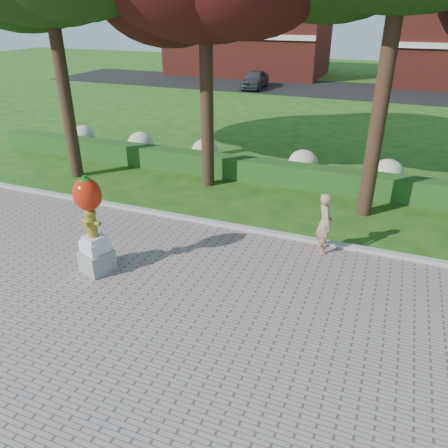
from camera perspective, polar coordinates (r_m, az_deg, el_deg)
name	(u,v)px	position (r m, az deg, el deg)	size (l,w,h in m)	color
ground	(185,283)	(10.34, -5.12, -7.69)	(100.00, 100.00, 0.00)	#1E4D13
walkway	(73,416)	(7.88, -19.13, -22.62)	(40.00, 14.00, 0.04)	gray
curb	(230,226)	(12.67, 0.84, -0.30)	(40.00, 0.18, 0.15)	#ADADA5
lawn_hedge	(269,172)	(16.05, 5.96, 6.77)	(24.00, 0.70, 0.80)	#164D19
hydrangea_row	(292,162)	(16.79, 8.84, 8.04)	(20.10, 1.10, 0.99)	#B1AF87
street	(346,90)	(36.26, 15.63, 16.49)	(50.00, 8.00, 0.02)	black
building_left	(249,34)	(43.92, 3.24, 23.57)	(14.00, 8.00, 7.00)	maroon
hydrant_sculpture	(91,223)	(10.52, -16.93, 0.19)	(0.84, 0.84, 2.44)	gray
woman	(324,223)	(11.39, 12.99, 0.10)	(0.60, 0.39, 1.63)	tan
parked_car	(255,79)	(35.81, 4.04, 18.34)	(1.59, 3.94, 1.34)	#393B40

